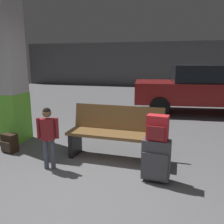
% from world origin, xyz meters
% --- Properties ---
extents(ground_plane, '(18.00, 18.00, 0.10)m').
position_xyz_m(ground_plane, '(0.00, 4.00, -0.05)').
color(ground_plane, slate).
extents(garage_back_wall, '(18.00, 0.12, 2.80)m').
position_xyz_m(garage_back_wall, '(0.00, 12.86, 1.40)').
color(garage_back_wall, '#565658').
rests_on(garage_back_wall, ground_plane).
extents(structural_pillar, '(0.57, 0.57, 3.01)m').
position_xyz_m(structural_pillar, '(-2.15, 1.81, 1.49)').
color(structural_pillar, '#66C633').
rests_on(structural_pillar, ground_plane).
extents(bench, '(1.62, 0.57, 0.89)m').
position_xyz_m(bench, '(0.15, 1.49, 0.44)').
color(bench, brown).
rests_on(bench, ground_plane).
extents(suitcase, '(0.40, 0.26, 0.60)m').
position_xyz_m(suitcase, '(0.89, 0.85, 0.32)').
color(suitcase, '#4C4C51').
rests_on(suitcase, ground_plane).
extents(backpack_bright, '(0.30, 0.22, 0.34)m').
position_xyz_m(backpack_bright, '(0.89, 0.85, 0.77)').
color(backpack_bright, red).
rests_on(backpack_bright, suitcase).
extents(child, '(0.32, 0.19, 0.97)m').
position_xyz_m(child, '(-0.73, 0.82, 0.60)').
color(child, '#4C5160').
rests_on(child, ground_plane).
extents(backpack_dark_floor, '(0.31, 0.24, 0.34)m').
position_xyz_m(backpack_dark_floor, '(-1.79, 1.24, 0.17)').
color(backpack_dark_floor, black).
rests_on(backpack_dark_floor, ground_plane).
extents(parked_car_near, '(4.27, 2.17, 1.51)m').
position_xyz_m(parked_car_near, '(1.96, 5.63, 0.81)').
color(parked_car_near, maroon).
rests_on(parked_car_near, ground_plane).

